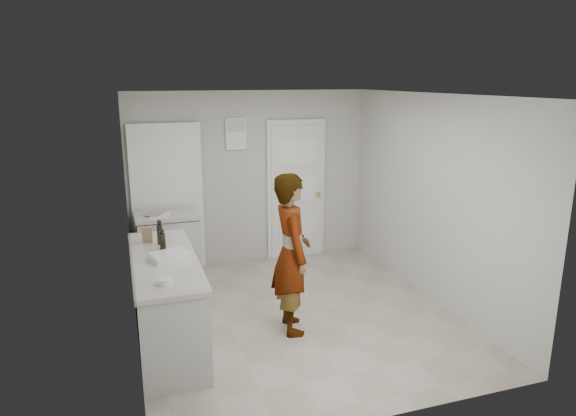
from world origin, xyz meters
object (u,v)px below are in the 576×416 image
object	(u,v)px
egg_bowl	(165,281)
oil_cruet_b	(160,233)
person	(292,254)
cake_mix_box	(147,235)
spice_jar	(164,245)
baking_dish	(170,256)
oil_cruet_a	(163,240)

from	to	relation	value
egg_bowl	oil_cruet_b	bearing A→B (deg)	87.26
egg_bowl	person	bearing A→B (deg)	22.62
cake_mix_box	spice_jar	bearing A→B (deg)	-42.27
cake_mix_box	baking_dish	world-z (taller)	cake_mix_box
baking_dish	oil_cruet_a	bearing A→B (deg)	98.69
person	baking_dish	world-z (taller)	person
person	cake_mix_box	bearing A→B (deg)	69.55
person	cake_mix_box	distance (m)	1.60
baking_dish	egg_bowl	size ratio (longest dim) A/B	3.21
spice_jar	oil_cruet_a	distance (m)	0.10
person	egg_bowl	bearing A→B (deg)	118.09
oil_cruet_a	oil_cruet_b	bearing A→B (deg)	92.50
spice_jar	egg_bowl	xyz separation A→B (m)	(-0.08, -0.99, -0.01)
egg_bowl	cake_mix_box	bearing A→B (deg)	93.32
cake_mix_box	egg_bowl	bearing A→B (deg)	-68.58
person	oil_cruet_b	size ratio (longest dim) A/B	6.32
oil_cruet_b	baking_dish	xyz separation A→B (m)	(0.05, -0.51, -0.10)
spice_jar	egg_bowl	bearing A→B (deg)	-94.67
oil_cruet_b	baking_dish	size ratio (longest dim) A/B	0.63
oil_cruet_b	oil_cruet_a	bearing A→B (deg)	-87.50
oil_cruet_a	oil_cruet_b	world-z (taller)	oil_cruet_b
spice_jar	baking_dish	distance (m)	0.35
oil_cruet_b	egg_bowl	xyz separation A→B (m)	(-0.05, -1.14, -0.10)
person	oil_cruet_a	distance (m)	1.35
oil_cruet_a	oil_cruet_b	distance (m)	0.22
oil_cruet_a	baking_dish	xyz separation A→B (m)	(0.04, -0.29, -0.08)
spice_jar	oil_cruet_a	world-z (taller)	oil_cruet_a
cake_mix_box	oil_cruet_b	distance (m)	0.18
oil_cruet_a	egg_bowl	size ratio (longest dim) A/B	1.70
oil_cruet_b	egg_bowl	world-z (taller)	oil_cruet_b
cake_mix_box	oil_cruet_a	xyz separation A→B (m)	(0.14, -0.34, 0.03)
person	oil_cruet_b	xyz separation A→B (m)	(-1.30, 0.58, 0.19)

